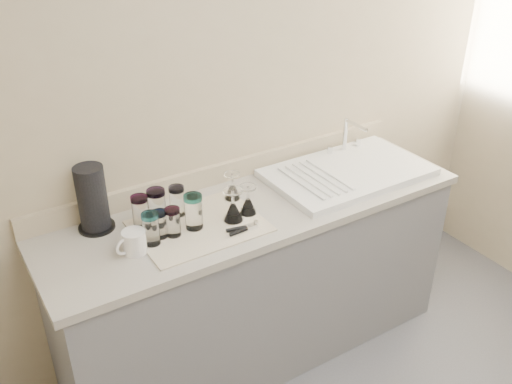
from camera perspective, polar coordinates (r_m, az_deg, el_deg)
room_envelope at (r=1.61m, az=23.52°, el=0.54°), size 3.54×3.50×2.52m
counter_unit at (r=2.93m, az=0.09°, el=-8.78°), size 2.06×0.62×0.90m
sink_unit at (r=2.97m, az=9.14°, el=2.02°), size 0.82×0.50×0.22m
dish_towel at (r=2.52m, az=-5.72°, el=-3.40°), size 0.55×0.42×0.01m
tumbler_teal at (r=2.51m, az=-11.48°, el=-1.91°), size 0.07×0.07×0.15m
tumbler_cyan at (r=2.53m, az=-9.88°, el=-1.40°), size 0.08×0.08×0.16m
tumbler_purple at (r=2.57m, az=-7.90°, el=-0.87°), size 0.07×0.07×0.14m
tumbler_magenta at (r=2.39m, az=-10.45°, el=-3.61°), size 0.07×0.07×0.14m
tumbler_blue at (r=2.44m, az=-8.30°, el=-2.97°), size 0.07×0.07×0.13m
tumbler_lavender at (r=2.47m, az=-6.26°, el=-1.94°), size 0.08×0.08×0.16m
tumbler_extra at (r=2.44m, az=-9.57°, el=-3.17°), size 0.06×0.06×0.12m
goblet_back_right at (r=2.69m, az=-2.38°, el=0.21°), size 0.07×0.07×0.13m
goblet_front_left at (r=2.52m, az=-2.31°, el=-1.80°), size 0.09×0.09×0.16m
goblet_front_right at (r=2.57m, az=-0.80°, el=-1.21°), size 0.08×0.08×0.14m
can_opener at (r=2.47m, az=-1.31°, el=-3.68°), size 0.14×0.05×0.02m
white_mug at (r=2.38m, az=-12.14°, el=-4.94°), size 0.14×0.12×0.10m
paper_towel_roll at (r=2.53m, az=-16.04°, el=-0.70°), size 0.16×0.16×0.30m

